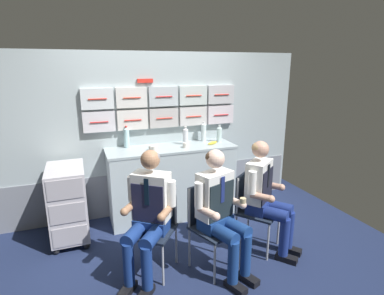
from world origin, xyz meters
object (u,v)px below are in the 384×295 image
at_px(folding_chair_right, 209,217).
at_px(snack_banana, 213,143).
at_px(crew_member_left, 148,211).
at_px(crew_member_right, 221,208).
at_px(folding_chair_by_counter, 251,202).
at_px(water_bottle_blue_cap, 185,136).
at_px(crew_member_by_counter, 266,193).
at_px(folding_chair_left, 156,218).
at_px(espresso_cup_small, 154,149).
at_px(service_trolley, 68,202).

bearing_deg(folding_chair_right, snack_banana, 64.26).
relative_size(crew_member_left, snack_banana, 7.17).
height_order(crew_member_right, folding_chair_by_counter, crew_member_right).
bearing_deg(water_bottle_blue_cap, crew_member_by_counter, -68.02).
relative_size(folding_chair_by_counter, snack_banana, 4.89).
distance_m(crew_member_right, snack_banana, 1.36).
bearing_deg(snack_banana, crew_member_by_counter, -82.24).
distance_m(folding_chair_left, espresso_cup_small, 0.97).
xyz_separation_m(service_trolley, folding_chair_right, (1.32, -0.99, 0.05)).
bearing_deg(crew_member_left, espresso_cup_small, 72.31).
bearing_deg(service_trolley, water_bottle_blue_cap, 8.52).
distance_m(crew_member_left, folding_chair_right, 0.62).
bearing_deg(water_bottle_blue_cap, folding_chair_by_counter, -70.23).
xyz_separation_m(crew_member_left, folding_chair_by_counter, (1.17, 0.12, -0.16)).
relative_size(crew_member_left, crew_member_right, 1.01).
bearing_deg(folding_chair_left, espresso_cup_small, 76.01).
distance_m(crew_member_right, water_bottle_blue_cap, 1.43).
bearing_deg(snack_banana, crew_member_left, -136.77).
xyz_separation_m(folding_chair_right, crew_member_by_counter, (0.67, 0.02, 0.15)).
height_order(service_trolley, crew_member_by_counter, crew_member_by_counter).
relative_size(service_trolley, folding_chair_right, 1.04).
height_order(folding_chair_right, crew_member_right, crew_member_right).
relative_size(crew_member_right, folding_chair_by_counter, 1.46).
distance_m(crew_member_left, crew_member_by_counter, 1.26).
bearing_deg(snack_banana, water_bottle_blue_cap, 159.25).
bearing_deg(folding_chair_by_counter, service_trolley, 156.06).
relative_size(service_trolley, water_bottle_blue_cap, 3.64).
xyz_separation_m(folding_chair_right, water_bottle_blue_cap, (0.19, 1.21, 0.55)).
xyz_separation_m(crew_member_left, folding_chair_right, (0.60, -0.03, -0.16)).
height_order(folding_chair_left, crew_member_by_counter, crew_member_by_counter).
relative_size(folding_chair_left, folding_chair_right, 1.00).
height_order(folding_chair_right, espresso_cup_small, espresso_cup_small).
bearing_deg(crew_member_by_counter, water_bottle_blue_cap, 111.98).
relative_size(folding_chair_by_counter, crew_member_by_counter, 0.69).
bearing_deg(crew_member_by_counter, crew_member_left, 179.45).
xyz_separation_m(service_trolley, snack_banana, (1.84, 0.10, 0.51)).
height_order(service_trolley, folding_chair_right, service_trolley).
bearing_deg(crew_member_by_counter, crew_member_right, -164.26).
height_order(folding_chair_by_counter, crew_member_by_counter, crew_member_by_counter).
distance_m(folding_chair_right, folding_chair_by_counter, 0.59).
bearing_deg(crew_member_by_counter, espresso_cup_small, 134.93).
bearing_deg(water_bottle_blue_cap, crew_member_left, -123.59).
distance_m(folding_chair_by_counter, water_bottle_blue_cap, 1.26).
xyz_separation_m(crew_member_right, crew_member_by_counter, (0.61, 0.17, -0.00)).
bearing_deg(crew_member_right, folding_chair_by_counter, 30.50).
bearing_deg(espresso_cup_small, crew_member_right, -72.89).
xyz_separation_m(folding_chair_right, espresso_cup_small, (-0.29, 0.98, 0.48)).
bearing_deg(water_bottle_blue_cap, service_trolley, -171.48).
distance_m(service_trolley, folding_chair_right, 1.65).
distance_m(crew_member_left, snack_banana, 1.57).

